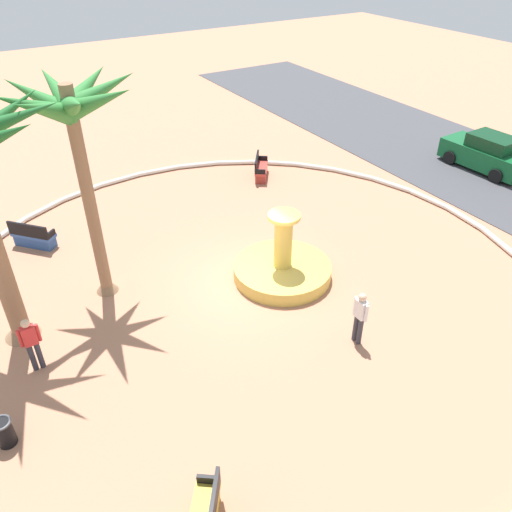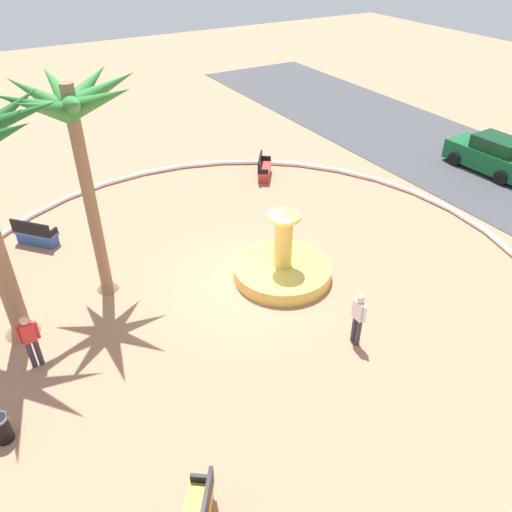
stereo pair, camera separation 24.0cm
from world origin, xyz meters
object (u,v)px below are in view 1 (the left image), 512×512
object	(u,v)px
fountain	(282,268)
bench_west	(261,170)
parked_car_leftmost	(487,153)
bench_east	(34,238)
person_cyclist_photo	(360,315)
trash_bin	(4,432)
palm_tree_near_fountain	(72,123)
person_cyclist_helmet	(31,342)

from	to	relation	value
fountain	bench_west	xyz separation A→B (m)	(-6.86, 3.42, 0.02)
fountain	parked_car_leftmost	xyz separation A→B (m)	(-2.18, 12.83, 0.45)
bench_east	person_cyclist_photo	world-z (taller)	person_cyclist_photo
person_cyclist_photo	parked_car_leftmost	bearing A→B (deg)	114.53
bench_east	trash_bin	world-z (taller)	bench_east
bench_west	parked_car_leftmost	world-z (taller)	parked_car_leftmost
bench_east	palm_tree_near_fountain	bearing A→B (deg)	19.44
bench_east	parked_car_leftmost	bearing A→B (deg)	78.35
parked_car_leftmost	bench_east	bearing A→B (deg)	-101.65
person_cyclist_photo	parked_car_leftmost	world-z (taller)	person_cyclist_photo
person_cyclist_photo	palm_tree_near_fountain	bearing A→B (deg)	-138.30
palm_tree_near_fountain	bench_east	bearing A→B (deg)	-160.56
person_cyclist_photo	parked_car_leftmost	xyz separation A→B (m)	(-5.83, 12.76, -0.16)
fountain	person_cyclist_helmet	size ratio (longest dim) A/B	1.94
trash_bin	parked_car_leftmost	distance (m)	22.11
bench_west	trash_bin	bearing A→B (deg)	-53.95
bench_east	parked_car_leftmost	world-z (taller)	parked_car_leftmost
palm_tree_near_fountain	bench_west	world-z (taller)	palm_tree_near_fountain
trash_bin	parked_car_leftmost	size ratio (longest dim) A/B	0.18
person_cyclist_helmet	parked_car_leftmost	world-z (taller)	parked_car_leftmost
palm_tree_near_fountain	fountain	bearing A→B (deg)	66.44
person_cyclist_helmet	person_cyclist_photo	xyz separation A→B (m)	(3.59, 7.82, 0.02)
bench_east	person_cyclist_helmet	world-z (taller)	person_cyclist_helmet
bench_west	bench_east	bearing A→B (deg)	-86.14
trash_bin	parked_car_leftmost	world-z (taller)	parked_car_leftmost
trash_bin	person_cyclist_helmet	distance (m)	2.37
fountain	person_cyclist_helmet	bearing A→B (deg)	-89.58
person_cyclist_helmet	person_cyclist_photo	size ratio (longest dim) A/B	0.98
bench_east	person_cyclist_photo	xyz separation A→B (m)	(9.83, 6.65, 0.60)
palm_tree_near_fountain	parked_car_leftmost	world-z (taller)	palm_tree_near_fountain
palm_tree_near_fountain	parked_car_leftmost	bearing A→B (deg)	89.75
palm_tree_near_fountain	person_cyclist_helmet	distance (m)	5.73
trash_bin	person_cyclist_helmet	bearing A→B (deg)	151.40
parked_car_leftmost	person_cyclist_photo	bearing A→B (deg)	-65.47
trash_bin	person_cyclist_photo	world-z (taller)	person_cyclist_photo
bench_west	person_cyclist_photo	world-z (taller)	person_cyclist_photo
bench_east	parked_car_leftmost	size ratio (longest dim) A/B	0.37
bench_west	parked_car_leftmost	distance (m)	10.52
person_cyclist_helmet	fountain	bearing A→B (deg)	90.42
fountain	bench_east	world-z (taller)	fountain
person_cyclist_helmet	bench_west	bearing A→B (deg)	121.75
fountain	parked_car_leftmost	distance (m)	13.03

